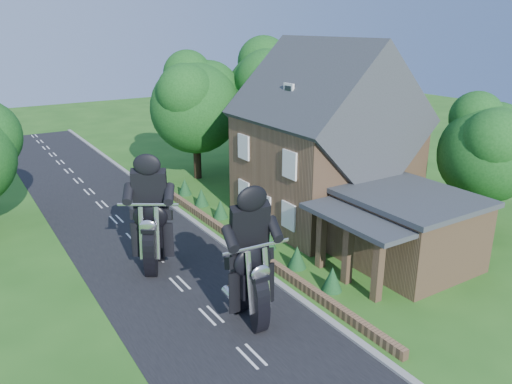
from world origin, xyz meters
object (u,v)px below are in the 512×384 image
annex (405,229)px  motorcycle_lead (250,303)px  garden_wall (241,242)px  house (325,145)px  motorcycle_follow (154,253)px

annex → motorcycle_lead: 8.86m
garden_wall → house: house is taller
house → motorcycle_lead: (-9.42, -7.17, -3.51)m
house → motorcycle_lead: bearing=-142.7°
motorcycle_lead → motorcycle_follow: size_ratio=0.99×
house → motorcycle_follow: bearing=-174.2°
garden_wall → house: bearing=9.2°
garden_wall → annex: (5.57, -5.80, 1.57)m
garden_wall → motorcycle_follow: bearing=-178.8°
garden_wall → motorcycle_follow: (-4.69, -0.10, 0.64)m
garden_wall → annex: size_ratio=3.12×
garden_wall → motorcycle_follow: size_ratio=12.23×
annex → motorcycle_follow: annex is taller
annex → motorcycle_lead: (-8.80, -0.37, -0.93)m
garden_wall → annex: 8.19m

